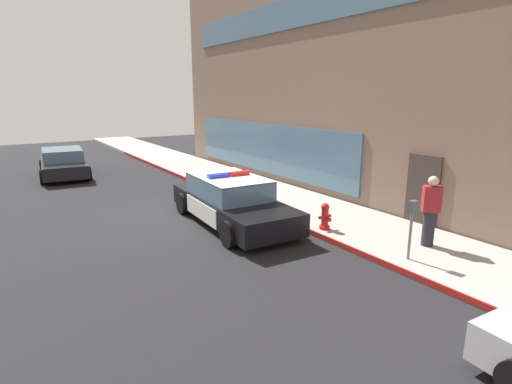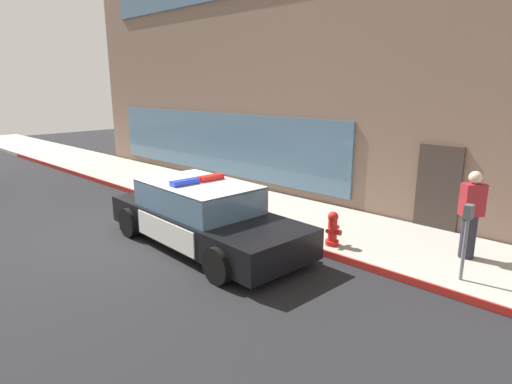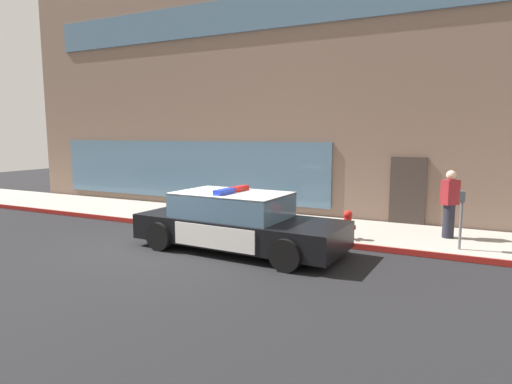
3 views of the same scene
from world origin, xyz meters
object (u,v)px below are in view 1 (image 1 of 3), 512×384
at_px(car_far_lane, 63,163).
at_px(pedestrian_on_sidewalk, 430,211).
at_px(police_cruiser, 231,201).
at_px(fire_hydrant, 325,217).
at_px(parking_meter, 412,219).

bearing_deg(car_far_lane, pedestrian_on_sidewalk, -152.89).
relative_size(police_cruiser, fire_hydrant, 7.04).
bearing_deg(parking_meter, police_cruiser, -159.66).
xyz_separation_m(police_cruiser, parking_meter, (4.79, 1.78, 0.40)).
distance_m(car_far_lane, parking_meter, 15.86).
bearing_deg(pedestrian_on_sidewalk, police_cruiser, -106.08).
relative_size(fire_hydrant, parking_meter, 0.54).
height_order(police_cruiser, parking_meter, police_cruiser).
xyz_separation_m(car_far_lane, pedestrian_on_sidewalk, (14.82, 5.95, 0.38)).
relative_size(car_far_lane, parking_meter, 3.46).
bearing_deg(fire_hydrant, parking_meter, 3.39).
bearing_deg(car_far_lane, police_cruiser, -158.19).
xyz_separation_m(fire_hydrant, parking_meter, (2.53, 0.15, 0.58)).
relative_size(pedestrian_on_sidewalk, parking_meter, 1.28).
bearing_deg(parking_meter, pedestrian_on_sidewalk, 104.25).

